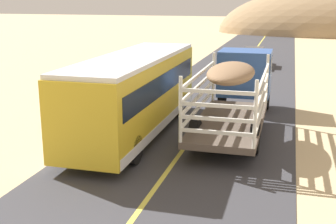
% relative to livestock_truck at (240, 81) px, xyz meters
% --- Properties ---
extents(livestock_truck, '(2.53, 9.70, 3.02)m').
position_rel_livestock_truck_xyz_m(livestock_truck, '(0.00, 0.00, 0.00)').
color(livestock_truck, '#3359A5').
rests_on(livestock_truck, road_surface).
extents(bus, '(2.54, 10.00, 3.21)m').
position_rel_livestock_truck_xyz_m(bus, '(-3.82, -3.38, -0.04)').
color(bus, gold).
rests_on(bus, road_surface).
extents(car_far, '(1.80, 4.40, 1.46)m').
position_rel_livestock_truck_xyz_m(car_far, '(-0.74, 16.38, -1.10)').
color(car_far, black).
rests_on(car_far, road_surface).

